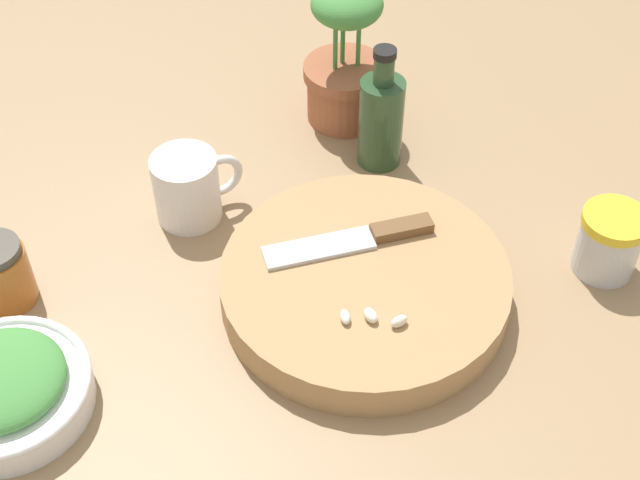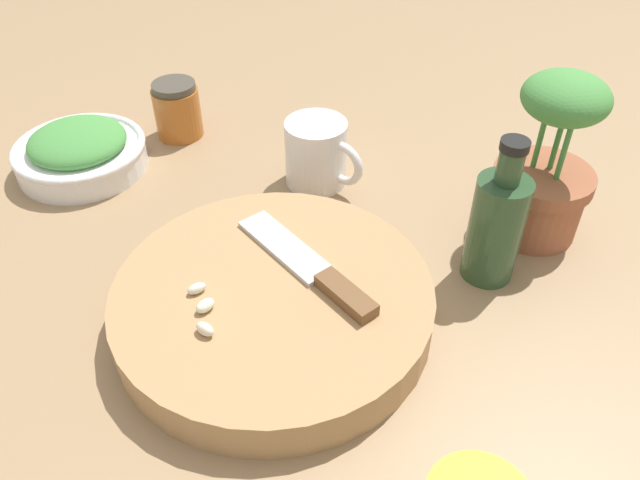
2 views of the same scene
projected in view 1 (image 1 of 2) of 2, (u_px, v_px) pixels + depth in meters
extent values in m
plane|color=#997A56|center=(284.00, 241.00, 1.04)|extent=(5.00, 5.00, 0.00)
cylinder|color=tan|center=(365.00, 284.00, 0.96)|extent=(0.31, 0.31, 0.04)
cube|color=brown|center=(402.00, 228.00, 0.98)|extent=(0.07, 0.03, 0.01)
cube|color=silver|center=(319.00, 248.00, 0.97)|extent=(0.13, 0.05, 0.01)
ellipsoid|color=silver|center=(399.00, 321.00, 0.89)|extent=(0.02, 0.01, 0.01)
ellipsoid|color=silver|center=(371.00, 315.00, 0.90)|extent=(0.01, 0.02, 0.01)
ellipsoid|color=silver|center=(342.00, 318.00, 0.90)|extent=(0.01, 0.02, 0.01)
cylinder|color=white|center=(7.00, 395.00, 0.87)|extent=(0.17, 0.17, 0.03)
torus|color=white|center=(3.00, 385.00, 0.86)|extent=(0.17, 0.17, 0.01)
ellipsoid|color=#478E42|center=(0.00, 380.00, 0.85)|extent=(0.13, 0.13, 0.04)
cylinder|color=silver|center=(608.00, 246.00, 0.99)|extent=(0.07, 0.07, 0.07)
cylinder|color=yellow|center=(616.00, 220.00, 0.96)|extent=(0.07, 0.07, 0.01)
cylinder|color=white|center=(187.00, 188.00, 1.04)|extent=(0.08, 0.08, 0.09)
torus|color=white|center=(220.00, 176.00, 1.05)|extent=(0.06, 0.01, 0.06)
cylinder|color=#B26023|center=(1.00, 276.00, 0.95)|extent=(0.06, 0.06, 0.07)
cylinder|color=#2D4C2D|center=(381.00, 123.00, 1.10)|extent=(0.06, 0.06, 0.12)
cylinder|color=#2D4C2D|center=(384.00, 70.00, 1.04)|extent=(0.03, 0.03, 0.04)
cylinder|color=black|center=(385.00, 53.00, 1.03)|extent=(0.03, 0.03, 0.01)
cylinder|color=#A35B3D|center=(345.00, 92.00, 1.18)|extent=(0.10, 0.10, 0.08)
cylinder|color=#A35B3D|center=(345.00, 71.00, 1.15)|extent=(0.11, 0.11, 0.02)
ellipsoid|color=#478E42|center=(347.00, 4.00, 1.09)|extent=(0.09, 0.09, 0.05)
cylinder|color=#478E42|center=(335.00, 39.00, 1.11)|extent=(0.01, 0.01, 0.09)
cylinder|color=#478E42|center=(343.00, 32.00, 1.12)|extent=(0.01, 0.01, 0.09)
cylinder|color=#478E42|center=(359.00, 35.00, 1.12)|extent=(0.01, 0.01, 0.09)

